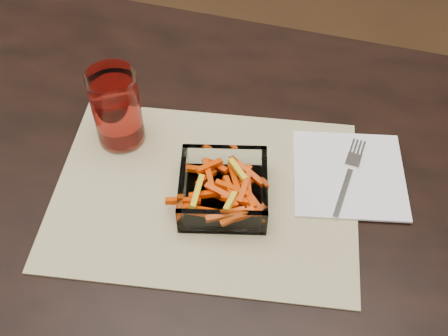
# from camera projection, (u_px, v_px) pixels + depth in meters

# --- Properties ---
(dining_table) EXTENTS (1.60, 0.90, 0.75)m
(dining_table) POSITION_uv_depth(u_px,v_px,m) (202.00, 235.00, 0.90)
(dining_table) COLOR black
(dining_table) RESTS_ON ground
(placemat) EXTENTS (0.50, 0.40, 0.00)m
(placemat) POSITION_uv_depth(u_px,v_px,m) (205.00, 192.00, 0.84)
(placemat) COLOR tan
(placemat) RESTS_ON dining_table
(glass_bowl) EXTENTS (0.15, 0.15, 0.05)m
(glass_bowl) POSITION_uv_depth(u_px,v_px,m) (223.00, 190.00, 0.82)
(glass_bowl) COLOR white
(glass_bowl) RESTS_ON placemat
(tumbler) EXTENTS (0.07, 0.07, 0.13)m
(tumbler) POSITION_uv_depth(u_px,v_px,m) (117.00, 110.00, 0.86)
(tumbler) COLOR white
(tumbler) RESTS_ON placemat
(napkin) EXTENTS (0.20, 0.20, 0.00)m
(napkin) POSITION_uv_depth(u_px,v_px,m) (349.00, 174.00, 0.86)
(napkin) COLOR white
(napkin) RESTS_ON placemat
(fork) EXTENTS (0.03, 0.16, 0.00)m
(fork) POSITION_uv_depth(u_px,v_px,m) (349.00, 174.00, 0.85)
(fork) COLOR silver
(fork) RESTS_ON napkin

